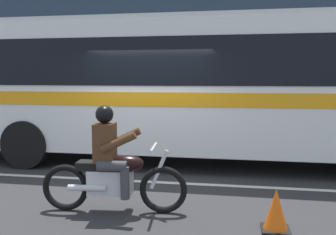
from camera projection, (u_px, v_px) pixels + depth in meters
name	position (u px, v px, depth m)	size (l,w,h in m)	color
ground_plane	(150.00, 174.00, 7.72)	(60.00, 60.00, 0.00)	#2B2B2D
sidewalk_curb	(183.00, 134.00, 12.71)	(28.00, 3.80, 0.15)	gray
lane_center_stripe	(143.00, 181.00, 7.14)	(26.60, 0.14, 0.01)	silver
transit_bus	(209.00, 81.00, 8.50)	(12.46, 2.66, 3.22)	white
motorcycle_with_rider	(113.00, 168.00, 5.47)	(2.14, 0.65, 1.56)	black
fire_hydrant	(303.00, 126.00, 11.22)	(0.22, 0.30, 0.75)	gold
traffic_cone	(276.00, 211.00, 4.83)	(0.36, 0.36, 0.55)	#EA590F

